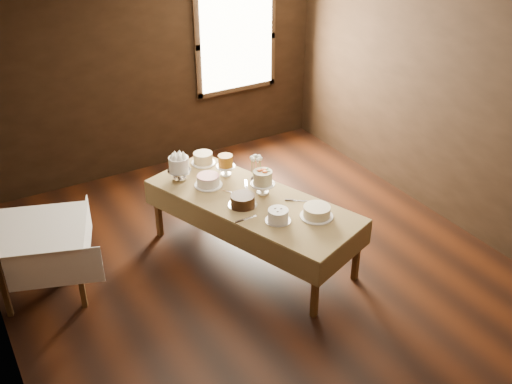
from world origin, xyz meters
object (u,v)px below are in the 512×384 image
object	(u,v)px
cake_caramel	(226,166)
cake_chocolate	(243,201)
side_table	(41,235)
cake_server_d	(246,183)
cake_cream	(317,212)
cake_swirl	(278,216)
cake_speckled	(203,159)
cake_server_e	(250,218)
cake_server_c	(229,192)
cake_flowers	(263,183)
cake_server_b	(301,201)
display_table	(252,204)
cake_meringue	(179,169)
flower_vase	(256,178)
cake_lattice	(208,181)

from	to	relation	value
cake_caramel	cake_chocolate	bearing A→B (deg)	-103.43
side_table	cake_server_d	distance (m)	2.19
cake_cream	cake_swirl	bearing A→B (deg)	161.57
cake_speckled	cake_server_d	distance (m)	0.70
cake_swirl	cake_server_e	bearing A→B (deg)	137.82
cake_server_c	cake_speckled	bearing A→B (deg)	-42.32
cake_cream	cake_server_c	distance (m)	1.03
cake_cream	cake_flowers	bearing A→B (deg)	107.87
cake_server_b	display_table	bearing A→B (deg)	-178.93
side_table	cake_server_d	bearing A→B (deg)	-5.95
display_table	cake_meringue	distance (m)	0.93
cake_server_c	flower_vase	world-z (taller)	flower_vase
cake_lattice	cake_server_e	xyz separation A→B (m)	(0.06, -0.80, -0.05)
cake_meringue	cake_chocolate	world-z (taller)	cake_meringue
cake_meringue	cake_lattice	bearing A→B (deg)	-53.87
cake_flowers	cake_speckled	bearing A→B (deg)	104.67
cake_speckled	cake_server_e	world-z (taller)	cake_speckled
cake_speckled	cake_server_e	bearing A→B (deg)	-95.37
cake_server_e	display_table	bearing A→B (deg)	55.54
side_table	cake_flowers	world-z (taller)	cake_flowers
cake_chocolate	cake_server_e	distance (m)	0.26
cake_speckled	flower_vase	bearing A→B (deg)	-67.88
cake_cream	cake_server_e	world-z (taller)	cake_cream
cake_cream	cake_server_d	distance (m)	0.99
cake_server_b	cake_swirl	bearing A→B (deg)	-117.46
cake_swirl	cake_server_c	bearing A→B (deg)	100.92
cake_server_b	cake_server_c	bearing A→B (deg)	171.11
cake_cream	display_table	bearing A→B (deg)	121.84
side_table	cake_server_b	bearing A→B (deg)	-18.88
cake_swirl	cake_meringue	bearing A→B (deg)	110.65
cake_meringue	cake_chocolate	bearing A→B (deg)	-68.70
cake_flowers	cake_cream	size ratio (longest dim) A/B	0.86
side_table	cake_flowers	bearing A→B (deg)	-12.58
cake_cream	cake_caramel	bearing A→B (deg)	106.64
display_table	cake_flowers	world-z (taller)	cake_flowers
cake_swirl	cake_server_c	world-z (taller)	cake_swirl
cake_server_b	cake_server_c	world-z (taller)	same
cake_meringue	cake_server_e	distance (m)	1.13
cake_flowers	side_table	bearing A→B (deg)	167.42
display_table	cake_server_d	distance (m)	0.35
cake_meringue	cake_speckled	world-z (taller)	cake_meringue
cake_flowers	flower_vase	world-z (taller)	cake_flowers
display_table	cake_server_d	xyz separation A→B (m)	(0.12, 0.33, 0.06)
cake_lattice	cake_flowers	world-z (taller)	cake_flowers
cake_server_d	cake_server_e	bearing A→B (deg)	179.41
flower_vase	cake_flowers	bearing A→B (deg)	-102.20
cake_lattice	cake_cream	size ratio (longest dim) A/B	1.04
cake_server_c	cake_server_d	distance (m)	0.26
cake_meringue	cake_caramel	xyz separation A→B (m)	(0.49, -0.17, -0.02)
cake_chocolate	cake_server_e	xyz separation A→B (m)	(-0.06, -0.25, -0.05)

